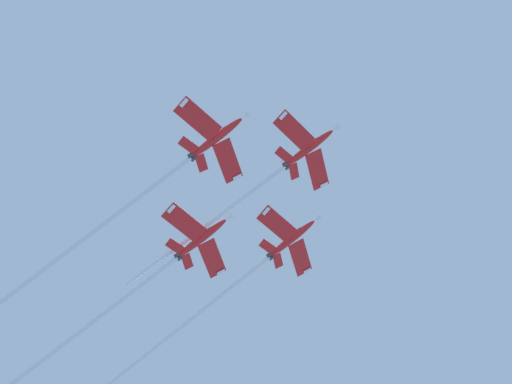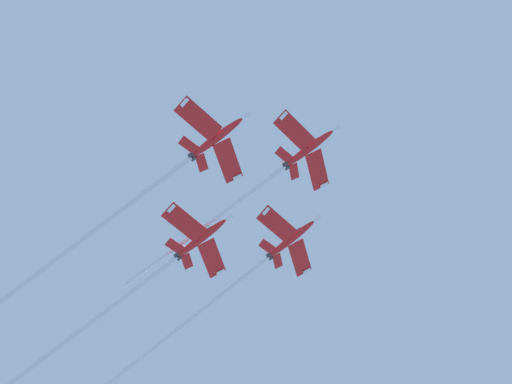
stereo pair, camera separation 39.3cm
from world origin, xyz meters
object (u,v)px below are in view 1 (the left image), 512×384
object	(u,v)px
jet_lead	(276,173)
jet_left_wing	(250,272)
jet_right_wing	(160,181)
jet_slot	(153,275)

from	to	relation	value
jet_lead	jet_left_wing	world-z (taller)	jet_lead
jet_lead	jet_left_wing	xyz separation A→B (m)	(-19.39, 2.56, -8.44)
jet_right_wing	jet_slot	world-z (taller)	jet_right_wing
jet_left_wing	jet_right_wing	xyz separation A→B (m)	(15.22, -24.13, -0.05)
jet_left_wing	jet_right_wing	world-z (taller)	jet_right_wing
jet_left_wing	jet_lead	bearing A→B (deg)	-7.53
jet_right_wing	jet_slot	xyz separation A→B (m)	(-18.05, 4.99, -5.79)
jet_left_wing	jet_slot	distance (m)	20.21
jet_right_wing	jet_lead	bearing A→B (deg)	79.06
jet_left_wing	jet_slot	world-z (taller)	jet_left_wing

